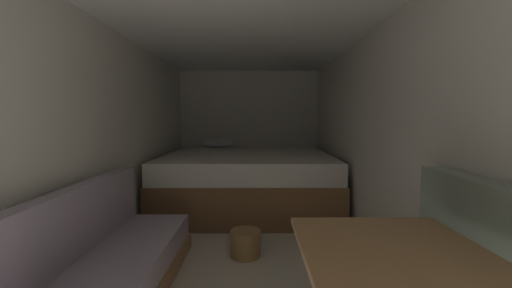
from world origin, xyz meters
The scene contains 8 objects.
ground_plane centered at (0.00, 1.81, 0.00)m, with size 7.19×7.19×0.00m, color beige.
wall_back centered at (0.00, 4.43, 1.01)m, with size 2.44×0.05×2.02m, color silver.
wall_left centered at (-1.19, 1.81, 1.01)m, with size 0.05×5.19×2.02m, color silver.
wall_right centered at (1.19, 1.81, 1.01)m, with size 0.05×5.19×2.02m, color silver.
ceiling_slab centered at (0.00, 1.81, 2.05)m, with size 2.44×5.19×0.05m, color white.
bed centered at (0.00, 3.38, 0.37)m, with size 2.22×1.98×0.92m.
dinette_table centered at (0.63, 0.39, 0.64)m, with size 0.69×0.61×0.74m.
wicker_basket centered at (0.02, 1.86, 0.12)m, with size 0.27×0.27×0.23m.
Camera 1 is at (0.12, -0.72, 1.23)m, focal length 21.03 mm.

